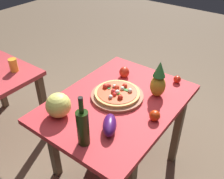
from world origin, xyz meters
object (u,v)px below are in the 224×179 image
object	(u,v)px
tomato_near_board	(177,79)
eggplant	(110,125)
wine_bottle	(83,127)
bell_pepper	(124,72)
tomato_beside_pepper	(155,116)
pineapple_left	(158,81)
pizza	(117,93)
display_table	(117,111)
drinking_glass_juice	(13,65)
pizza_board	(117,96)
melon	(58,105)

from	to	relation	value
tomato_near_board	eggplant	bearing A→B (deg)	172.17
wine_bottle	tomato_near_board	xyz separation A→B (m)	(0.97, -0.17, -0.10)
bell_pepper	tomato_beside_pepper	distance (m)	0.59
tomato_beside_pepper	tomato_near_board	distance (m)	0.53
pineapple_left	tomato_near_board	world-z (taller)	pineapple_left
pizza	wine_bottle	size ratio (longest dim) A/B	1.01
display_table	tomato_near_board	bearing A→B (deg)	-26.48
pizza	bell_pepper	bearing A→B (deg)	24.03
display_table	bell_pepper	world-z (taller)	bell_pepper
drinking_glass_juice	bell_pepper	bearing A→B (deg)	-58.97
pizza	bell_pepper	world-z (taller)	bell_pepper
tomato_beside_pepper	bell_pepper	bearing A→B (deg)	54.82
pizza_board	pineapple_left	distance (m)	0.33
display_table	pizza	distance (m)	0.15
pizza_board	bell_pepper	world-z (taller)	bell_pepper
pineapple_left	melon	size ratio (longest dim) A/B	1.69
wine_bottle	bell_pepper	world-z (taller)	wine_bottle
pizza	tomato_beside_pepper	bearing A→B (deg)	-99.93
tomato_beside_pepper	wine_bottle	bearing A→B (deg)	151.01
bell_pepper	drinking_glass_juice	world-z (taller)	drinking_glass_juice
pizza_board	pizza	size ratio (longest dim) A/B	1.16
wine_bottle	pineapple_left	xyz separation A→B (m)	(0.71, -0.12, 0.00)
pizza	drinking_glass_juice	world-z (taller)	drinking_glass_juice
pizza_board	bell_pepper	size ratio (longest dim) A/B	4.21
pizza_board	melon	size ratio (longest dim) A/B	2.31
eggplant	tomato_near_board	distance (m)	0.80
display_table	melon	distance (m)	0.48
wine_bottle	tomato_beside_pepper	distance (m)	0.52
pizza	tomato_beside_pepper	distance (m)	0.37
pizza_board	pizza	distance (m)	0.03
eggplant	tomato_beside_pepper	distance (m)	0.32
wine_bottle	tomato_near_board	distance (m)	0.99
eggplant	melon	bearing A→B (deg)	103.70
pizza_board	melon	bearing A→B (deg)	154.36
display_table	tomato_near_board	distance (m)	0.58
wine_bottle	bell_pepper	xyz separation A→B (m)	(0.79, 0.24, -0.09)
wine_bottle	bell_pepper	distance (m)	0.83
pizza	bell_pepper	xyz separation A→B (m)	(0.28, 0.12, 0.00)
pineapple_left	tomato_beside_pepper	size ratio (longest dim) A/B	3.87
wine_bottle	melon	size ratio (longest dim) A/B	1.98
melon	eggplant	size ratio (longest dim) A/B	0.88
tomato_beside_pepper	pineapple_left	bearing A→B (deg)	25.25
display_table	melon	xyz separation A→B (m)	(-0.38, 0.23, 0.19)
display_table	eggplant	size ratio (longest dim) A/B	5.84
display_table	tomato_beside_pepper	size ratio (longest dim) A/B	15.20
eggplant	tomato_beside_pepper	size ratio (longest dim) A/B	2.60
melon	pizza_board	bearing A→B (deg)	-25.64
wine_bottle	melon	bearing A→B (deg)	73.71
tomato_near_board	wine_bottle	bearing A→B (deg)	170.19
drinking_glass_juice	pizza	bearing A→B (deg)	-76.60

